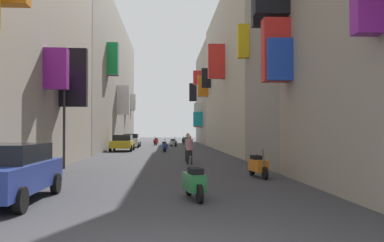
# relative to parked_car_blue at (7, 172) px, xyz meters

# --- Properties ---
(ground_plane) EXTENTS (140.00, 140.00, 0.00)m
(ground_plane) POSITION_rel_parked_car_blue_xyz_m (3.81, 24.97, -0.78)
(ground_plane) COLOR #38383D
(building_left_mid_b) EXTENTS (7.33, 36.65, 14.75)m
(building_left_mid_b) POSITION_rel_parked_car_blue_xyz_m (-4.18, 36.64, 6.59)
(building_left_mid_b) COLOR gray
(building_left_mid_b) RESTS_ON ground
(building_right_mid_b) EXTENTS (7.36, 24.34, 13.54)m
(building_right_mid_b) POSITION_rel_parked_car_blue_xyz_m (11.80, 25.85, 5.99)
(building_right_mid_b) COLOR #BCB29E
(building_right_mid_b) RESTS_ON ground
(building_right_mid_c) EXTENTS (7.34, 16.96, 13.01)m
(building_right_mid_c) POSITION_rel_parked_car_blue_xyz_m (11.79, 46.49, 5.72)
(building_right_mid_c) COLOR #9E9384
(building_right_mid_c) RESTS_ON ground
(parked_car_blue) EXTENTS (1.92, 4.31, 1.48)m
(parked_car_blue) POSITION_rel_parked_car_blue_xyz_m (0.00, 0.00, 0.00)
(parked_car_blue) COLOR navy
(parked_car_blue) RESTS_ON ground
(parked_car_yellow) EXTENTS (1.94, 4.03, 1.43)m
(parked_car_yellow) POSITION_rel_parked_car_blue_xyz_m (0.16, 25.75, -0.03)
(parked_car_yellow) COLOR gold
(parked_car_yellow) RESTS_ON ground
(parked_car_white) EXTENTS (1.91, 4.01, 1.46)m
(parked_car_white) POSITION_rel_parked_car_blue_xyz_m (0.23, 33.75, -0.01)
(parked_car_white) COLOR white
(parked_car_white) RESTS_ON ground
(scooter_silver) EXTENTS (0.79, 1.86, 1.13)m
(scooter_silver) POSITION_rel_parked_car_blue_xyz_m (4.82, 34.90, -0.32)
(scooter_silver) COLOR #ADADB2
(scooter_silver) RESTS_ON ground
(scooter_green) EXTENTS (0.60, 1.78, 1.13)m
(scooter_green) POSITION_rel_parked_car_blue_xyz_m (4.80, 0.16, -0.32)
(scooter_green) COLOR #287F3D
(scooter_green) RESTS_ON ground
(scooter_red) EXTENTS (0.59, 1.77, 1.13)m
(scooter_red) POSITION_rel_parked_car_blue_xyz_m (2.75, 39.56, -0.32)
(scooter_red) COLOR red
(scooter_red) RESTS_ON ground
(scooter_black) EXTENTS (0.47, 1.90, 1.13)m
(scooter_black) POSITION_rel_parked_car_blue_xyz_m (6.31, 42.91, -0.32)
(scooter_black) COLOR black
(scooter_black) RESTS_ON ground
(scooter_blue) EXTENTS (0.53, 2.00, 1.13)m
(scooter_blue) POSITION_rel_parked_car_blue_xyz_m (3.90, 24.27, -0.32)
(scooter_blue) COLOR #2D4CAD
(scooter_blue) RESTS_ON ground
(scooter_orange) EXTENTS (0.58, 1.94, 1.13)m
(scooter_orange) POSITION_rel_parked_car_blue_xyz_m (7.63, 5.03, -0.32)
(scooter_orange) COLOR orange
(scooter_orange) RESTS_ON ground
(pedestrian_crossing) EXTENTS (0.41, 0.41, 1.67)m
(pedestrian_crossing) POSITION_rel_parked_car_blue_xyz_m (5.33, 13.36, 0.05)
(pedestrian_crossing) COLOR black
(pedestrian_crossing) RESTS_ON ground
(pedestrian_near_left) EXTENTS (0.53, 0.53, 1.57)m
(pedestrian_near_left) POSITION_rel_parked_car_blue_xyz_m (5.30, 11.38, -0.01)
(pedestrian_near_left) COLOR black
(pedestrian_near_left) RESTS_ON ground
(traffic_light_near_corner) EXTENTS (0.26, 0.34, 4.51)m
(traffic_light_near_corner) POSITION_rel_parked_car_blue_xyz_m (-0.82, 9.09, 2.27)
(traffic_light_near_corner) COLOR #2D2D2D
(traffic_light_near_corner) RESTS_ON ground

